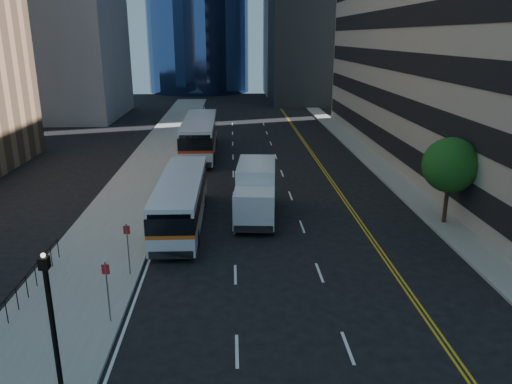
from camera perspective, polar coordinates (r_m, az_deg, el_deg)
The scene contains 8 objects.
ground at distance 22.37m, azimuth 6.86°, elevation -11.45°, with size 160.00×160.00×0.00m, color black.
sidewalk_west at distance 46.09m, azimuth -11.40°, elevation 3.64°, with size 5.00×90.00×0.15m, color gray.
sidewalk_east at distance 47.27m, azimuth 12.72°, elevation 3.90°, with size 2.00×90.00×0.15m, color gray.
street_tree at distance 30.88m, azimuth 21.33°, elevation 2.88°, with size 3.20×3.20×5.10m.
lamp_post at distance 16.45m, azimuth -22.30°, elevation -13.21°, with size 0.28×0.28×4.56m.
bus_front at distance 29.66m, azimuth -8.53°, elevation -0.85°, with size 2.48×11.10×2.86m.
bus_rear at distance 47.50m, azimuth -6.45°, elevation 6.47°, with size 2.94×13.11×3.38m.
box_truck at distance 30.54m, azimuth -0.01°, elevation 0.16°, with size 2.89×6.91×3.22m.
Camera 1 is at (-3.57, -19.30, 10.73)m, focal length 35.00 mm.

